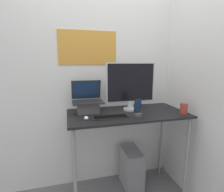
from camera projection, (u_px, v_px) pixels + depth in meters
wall_back at (117, 76)px, 2.08m from camera, size 6.00×0.06×2.60m
wall_side_right at (209, 80)px, 1.61m from camera, size 0.05×6.00×2.60m
desk at (127, 122)px, 1.80m from camera, size 1.20×0.59×0.95m
laptop at (88, 104)px, 1.78m from camera, size 0.31×0.27×0.32m
monitor at (131, 86)px, 1.83m from camera, size 0.53×0.15×0.50m
keyboard at (111, 117)px, 1.60m from camera, size 0.34×0.10×0.02m
mouse at (86, 118)px, 1.56m from camera, size 0.04×0.06×0.03m
cell_phone at (138, 111)px, 1.67m from camera, size 0.08×0.08×0.17m
computer_tower at (131, 169)px, 2.04m from camera, size 0.19×0.37×0.47m
mug at (184, 109)px, 1.74m from camera, size 0.07×0.07×0.10m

